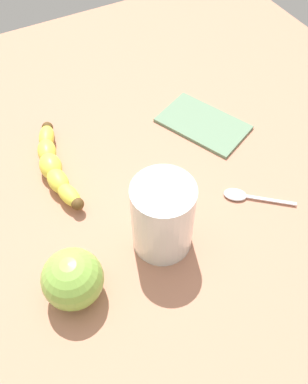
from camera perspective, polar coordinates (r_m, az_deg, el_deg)
The scene contains 6 objects.
wooden_tabletop at distance 63.34cm, azimuth -3.63°, elevation -6.19°, with size 120.00×120.00×3.00cm, color #B4765B.
banana at distance 69.28cm, azimuth -13.48°, elevation 3.56°, with size 19.69×5.77×3.54cm.
smoothie_glass at distance 56.25cm, azimuth 1.18°, elevation -3.46°, with size 8.53×8.53×11.91cm.
green_apple_fruit at distance 54.85cm, azimuth -11.01°, elevation -11.55°, with size 7.97×7.97×7.97cm, color #84B747.
teaspoon at distance 66.65cm, azimuth 11.58°, elevation -0.44°, with size 8.27×9.55×0.80cm.
folded_napkin at distance 76.73cm, azimuth 6.70°, elevation 9.23°, with size 15.33×9.38×0.60cm, color slate.
Camera 1 is at (30.78, -11.95, 55.55)cm, focal length 39.17 mm.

